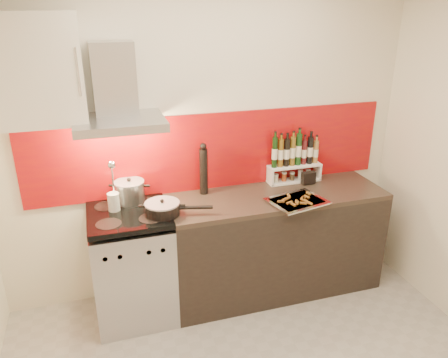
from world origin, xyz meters
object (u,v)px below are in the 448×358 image
object	(u,v)px
baking_tray	(297,201)
stock_pot	(130,191)
range_stove	(133,266)
counter	(275,242)
saute_pan	(163,208)
pepper_mill	(204,170)

from	to	relation	value
baking_tray	stock_pot	bearing A→B (deg)	162.66
range_stove	stock_pot	distance (m)	0.59
counter	stock_pot	distance (m)	1.30
range_stove	stock_pot	world-z (taller)	stock_pot
stock_pot	baking_tray	distance (m)	1.30
stock_pot	saute_pan	bearing A→B (deg)	-54.03
stock_pot	saute_pan	xyz separation A→B (m)	(0.21, -0.29, -0.04)
stock_pot	baking_tray	world-z (taller)	stock_pot
counter	pepper_mill	xyz separation A→B (m)	(-0.57, 0.19, 0.66)
baking_tray	pepper_mill	bearing A→B (deg)	148.45
baking_tray	counter	bearing A→B (deg)	111.10
range_stove	saute_pan	bearing A→B (deg)	-22.43
range_stove	pepper_mill	xyz separation A→B (m)	(0.63, 0.20, 0.67)
counter	baking_tray	world-z (taller)	baking_tray
saute_pan	pepper_mill	distance (m)	0.51
counter	pepper_mill	size ratio (longest dim) A/B	4.18
stock_pot	pepper_mill	size ratio (longest dim) A/B	0.54
counter	baking_tray	size ratio (longest dim) A/B	3.70
counter	baking_tray	bearing A→B (deg)	-68.90
counter	baking_tray	xyz separation A→B (m)	(0.08, -0.21, 0.47)
counter	saute_pan	distance (m)	1.08
pepper_mill	baking_tray	size ratio (longest dim) A/B	0.89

